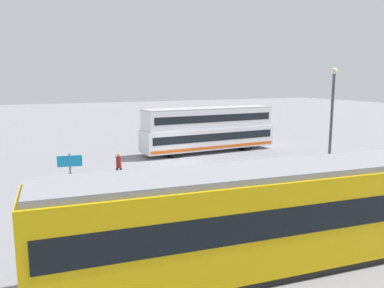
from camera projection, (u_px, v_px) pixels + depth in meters
The scene contains 8 objects.
ground_plane at pixel (183, 164), 28.69m from camera, with size 160.00×160.00×0.00m, color gray.
double_decker_bus at pixel (209, 129), 33.16m from camera, with size 12.01×2.96×3.83m.
tram_yellow at pixel (255, 217), 12.55m from camera, with size 14.14×3.81×3.41m.
pedestrian_near_railing at pixel (119, 165), 23.50m from camera, with size 0.41×0.41×1.81m.
pedestrian_crossing at pixel (248, 180), 20.11m from camera, with size 0.38×0.38×1.78m.
pedestrian_railing at pixel (181, 175), 22.23m from camera, with size 9.89×0.46×1.08m.
info_sign at pixel (70, 167), 20.29m from camera, with size 1.25×0.28×2.37m.
street_lamp at pixel (332, 118), 22.24m from camera, with size 0.36×0.36×6.85m.
Camera 1 is at (11.19, 25.73, 6.20)m, focal length 36.21 mm.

